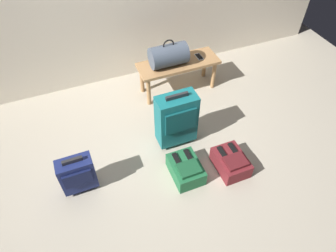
# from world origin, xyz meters

# --- Properties ---
(ground_plane) EXTENTS (6.60, 6.60, 0.00)m
(ground_plane) POSITION_xyz_m (0.00, 0.00, 0.00)
(ground_plane) COLOR #B2A893
(bench) EXTENTS (1.00, 0.36, 0.42)m
(bench) POSITION_xyz_m (0.64, 1.01, 0.35)
(bench) COLOR #A87A4C
(bench) RESTS_ON ground
(duffel_bag_slate) EXTENTS (0.44, 0.26, 0.34)m
(duffel_bag_slate) POSITION_xyz_m (0.51, 1.01, 0.55)
(duffel_bag_slate) COLOR #475160
(duffel_bag_slate) RESTS_ON bench
(cell_phone) EXTENTS (0.07, 0.14, 0.01)m
(cell_phone) POSITION_xyz_m (0.92, 1.02, 0.42)
(cell_phone) COLOR silver
(cell_phone) RESTS_ON bench
(suitcase_upright_teal) EXTENTS (0.41, 0.23, 0.68)m
(suitcase_upright_teal) POSITION_xyz_m (0.27, 0.20, 0.35)
(suitcase_upright_teal) COLOR #14666B
(suitcase_upright_teal) RESTS_ON ground
(suitcase_small_navy) EXTENTS (0.32, 0.18, 0.46)m
(suitcase_small_navy) POSITION_xyz_m (-0.81, -0.02, 0.24)
(suitcase_small_navy) COLOR navy
(suitcase_small_navy) RESTS_ON ground
(backpack_green) EXTENTS (0.28, 0.38, 0.21)m
(backpack_green) POSITION_xyz_m (0.19, -0.25, 0.09)
(backpack_green) COLOR #1E6038
(backpack_green) RESTS_ON ground
(backpack_maroon) EXTENTS (0.28, 0.38, 0.21)m
(backpack_maroon) POSITION_xyz_m (0.65, -0.34, 0.09)
(backpack_maroon) COLOR maroon
(backpack_maroon) RESTS_ON ground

